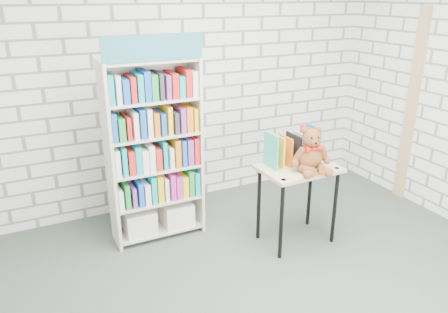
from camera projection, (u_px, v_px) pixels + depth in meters
name	position (u px, v px, depth m)	size (l,w,h in m)	color
ground	(282.00, 297.00, 3.40)	(4.50, 4.50, 0.00)	#3C473C
room_shell	(296.00, 67.00, 2.77)	(4.52, 4.02, 2.81)	silver
bookshelf	(154.00, 150.00, 4.00)	(0.85, 0.33, 1.91)	beige
display_table	(298.00, 178.00, 3.97)	(0.71, 0.50, 0.75)	tan
table_books	(293.00, 148.00, 3.97)	(0.49, 0.22, 0.29)	#2BBA99
teddy_bear	(311.00, 154.00, 3.80)	(0.36, 0.35, 0.39)	brown
door_trim	(411.00, 108.00, 4.74)	(0.05, 0.12, 2.10)	tan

